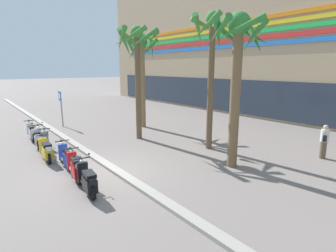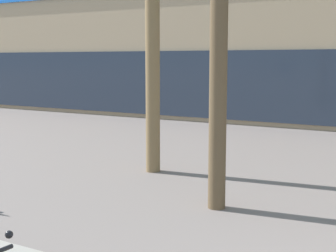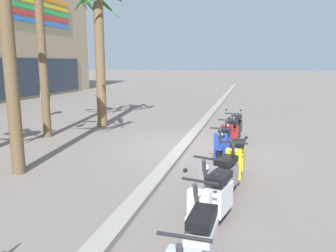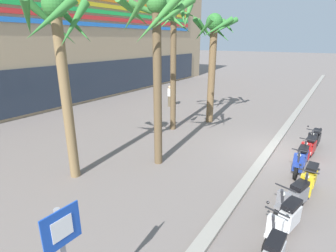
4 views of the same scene
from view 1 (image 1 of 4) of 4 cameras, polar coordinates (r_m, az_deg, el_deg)
ground_plane at (r=10.92m, az=-13.86°, el=-9.45°), size 200.00×200.00×0.00m
curb_strip at (r=11.07m, az=-11.67°, el=-8.70°), size 60.00×0.36×0.12m
mall_facade_backdrop at (r=27.35m, az=27.60°, el=16.52°), size 47.13×12.01×13.33m
scooter_silver_lead_nearest at (r=16.76m, az=-26.75°, el=-1.19°), size 1.81×0.56×1.04m
scooter_white_tail_end at (r=15.28m, az=-25.66°, el=-2.27°), size 1.74×0.70×1.17m
scooter_grey_mid_front at (r=14.15m, az=-24.63°, el=-3.36°), size 1.77×0.78×1.04m
scooter_yellow_last_in_row at (r=12.84m, az=-24.32°, el=-4.75°), size 1.78×0.56×1.17m
scooter_blue_second_in_line at (r=11.55m, az=-20.46°, el=-6.27°), size 1.77×0.56×1.04m
scooter_red_mid_centre at (r=10.35m, az=-18.92°, el=-8.24°), size 1.73×0.58×1.04m
scooter_black_far_back at (r=9.15m, az=-16.62°, el=-10.92°), size 1.73×0.56×1.17m
crossing_sign at (r=19.75m, az=-21.62°, el=4.19°), size 0.60×0.13×2.40m
palm_tree_by_mall_entrance at (r=18.23m, az=-5.49°, el=13.53°), size 2.19×2.32×5.98m
palm_tree_far_corner at (r=15.10m, az=-6.50°, el=15.17°), size 2.63×2.75×6.14m
palm_tree_near_sign at (r=10.86m, az=14.37°, el=14.34°), size 2.47×2.35×5.98m
palm_tree_mid_walkway at (r=13.25m, az=9.25°, el=16.14°), size 2.28×2.25×6.49m
pedestrian_strolling_near_curb at (r=13.78m, az=30.04°, el=-2.74°), size 0.36×0.46×1.52m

